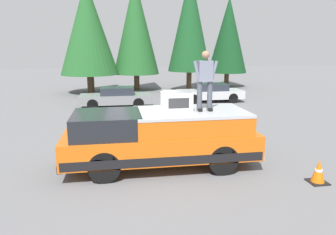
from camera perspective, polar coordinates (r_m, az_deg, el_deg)
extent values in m
plane|color=slate|center=(9.49, -6.20, -8.67)|extent=(90.00, 90.00, 0.00)
cube|color=orange|center=(9.18, -1.34, -4.71)|extent=(2.00, 5.50, 0.70)
cube|color=black|center=(9.24, -1.33, -5.85)|extent=(2.01, 5.39, 0.24)
cube|color=black|center=(8.92, -11.02, -1.12)|extent=(1.84, 1.87, 0.60)
cube|color=orange|center=(9.17, 4.09, -0.79)|extent=(1.92, 3.19, 0.52)
cube|color=#B7BABF|center=(9.11, 4.12, 1.04)|extent=(1.94, 3.19, 0.08)
cube|color=#232326|center=(9.30, -18.10, -6.88)|extent=(1.96, 0.16, 0.20)
cube|color=#B2B5BA|center=(9.98, 14.21, -5.29)|extent=(1.96, 0.16, 0.20)
cylinder|color=black|center=(8.39, -11.46, -8.69)|extent=(0.30, 0.84, 0.84)
cylinder|color=black|center=(10.00, -11.16, -5.16)|extent=(0.30, 0.84, 0.84)
cylinder|color=black|center=(8.85, 9.84, -7.49)|extent=(0.30, 0.84, 0.84)
cylinder|color=black|center=(10.38, 6.77, -4.33)|extent=(0.30, 0.84, 0.84)
cube|color=silver|center=(9.08, 1.56, 2.96)|extent=(0.64, 0.84, 0.52)
cube|color=#2D2D30|center=(8.76, 1.97, 2.60)|extent=(0.01, 0.59, 0.29)
cube|color=#99999E|center=(9.03, 1.57, 4.71)|extent=(0.58, 0.76, 0.04)
cylinder|color=#4C515B|center=(9.08, 7.57, 3.88)|extent=(0.15, 0.15, 0.84)
cube|color=black|center=(9.11, 7.57, 1.48)|extent=(0.26, 0.11, 0.08)
cylinder|color=#4C515B|center=(9.00, 5.74, 3.85)|extent=(0.15, 0.15, 0.84)
cube|color=black|center=(9.03, 5.75, 1.43)|extent=(0.26, 0.11, 0.08)
cube|color=gray|center=(8.96, 6.77, 8.36)|extent=(0.24, 0.40, 0.58)
sphere|color=#A37A5B|center=(8.94, 6.85, 11.23)|extent=(0.22, 0.22, 0.22)
cylinder|color=gray|center=(9.00, 8.34, 8.33)|extent=(0.09, 0.23, 0.58)
cylinder|color=gray|center=(8.87, 5.29, 8.34)|extent=(0.09, 0.23, 0.58)
cube|color=silver|center=(20.34, 7.63, 4.24)|extent=(1.64, 4.10, 0.50)
cube|color=#282D38|center=(20.30, 7.94, 5.53)|extent=(1.31, 1.89, 0.42)
cylinder|color=black|center=(19.34, 4.63, 3.34)|extent=(0.20, 0.62, 0.62)
cylinder|color=black|center=(20.72, 3.67, 3.98)|extent=(0.20, 0.62, 0.62)
cylinder|color=black|center=(20.10, 11.69, 3.47)|extent=(0.20, 0.62, 0.62)
cylinder|color=black|center=(21.44, 10.32, 4.09)|extent=(0.20, 0.62, 0.62)
cube|color=gray|center=(18.59, -9.48, 3.39)|extent=(1.64, 4.10, 0.50)
cube|color=#282D38|center=(18.53, -9.22, 4.80)|extent=(1.31, 1.89, 0.42)
cylinder|color=black|center=(17.96, -13.51, 2.30)|extent=(0.20, 0.62, 0.62)
cylinder|color=black|center=(19.38, -13.23, 3.06)|extent=(0.20, 0.62, 0.62)
cylinder|color=black|center=(17.96, -5.39, 2.60)|extent=(0.20, 0.62, 0.62)
cylinder|color=black|center=(19.37, -5.70, 3.33)|extent=(0.20, 0.62, 0.62)
cube|color=black|center=(9.20, 25.46, -10.51)|extent=(0.47, 0.47, 0.03)
cone|color=orange|center=(9.09, 25.64, -8.79)|extent=(0.36, 0.36, 0.62)
cylinder|color=white|center=(9.08, 25.66, -8.61)|extent=(0.19, 0.19, 0.06)
cylinder|color=#4C3826|center=(28.33, 10.56, 6.78)|extent=(0.40, 0.40, 1.25)
cone|color=#14421E|center=(28.21, 10.88, 14.46)|extent=(3.33, 3.33, 6.33)
cylinder|color=#4C3826|center=(25.35, 3.82, 6.66)|extent=(0.40, 0.40, 1.57)
cone|color=#194C23|center=(25.28, 3.98, 16.93)|extent=(3.35, 3.35, 7.49)
cylinder|color=#4C3826|center=(25.74, -5.68, 6.44)|extent=(0.43, 0.43, 1.32)
cone|color=#235B28|center=(25.64, -5.90, 16.12)|extent=(3.62, 3.62, 7.36)
cylinder|color=#4C3826|center=(24.71, -13.83, 5.98)|extent=(0.51, 0.51, 1.41)
cone|color=#235B28|center=(24.59, -14.34, 15.44)|extent=(4.28, 4.28, 6.74)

